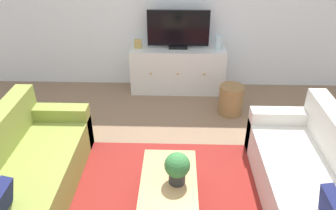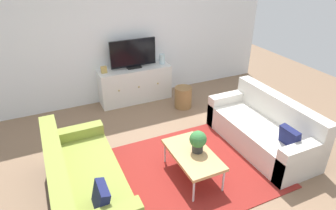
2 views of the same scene
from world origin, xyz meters
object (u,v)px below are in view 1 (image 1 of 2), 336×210
object	(u,v)px
coffee_table	(169,185)
glass_vase	(219,42)
flat_screen_tv	(178,30)
wicker_basket	(231,100)
couch_left_side	(20,176)
mantel_clock	(138,44)
tv_console	(178,70)
potted_plant	(177,167)
couch_right_side	(316,182)

from	to	relation	value
coffee_table	glass_vase	bearing A→B (deg)	75.11
flat_screen_tv	wicker_basket	size ratio (longest dim) A/B	2.18
couch_left_side	coffee_table	distance (m)	1.47
couch_left_side	coffee_table	world-z (taller)	couch_left_side
mantel_clock	coffee_table	bearing A→B (deg)	-78.05
glass_vase	wicker_basket	size ratio (longest dim) A/B	0.49
couch_left_side	tv_console	size ratio (longest dim) A/B	1.27
flat_screen_tv	couch_left_side	bearing A→B (deg)	-122.59
coffee_table	tv_console	world-z (taller)	tv_console
flat_screen_tv	mantel_clock	size ratio (longest dim) A/B	7.09
potted_plant	coffee_table	bearing A→B (deg)	-171.59
tv_console	wicker_basket	world-z (taller)	tv_console
glass_vase	potted_plant	bearing A→B (deg)	-103.36
couch_left_side	glass_vase	xyz separation A→B (m)	(2.14, 2.37, 0.54)
coffee_table	mantel_clock	distance (m)	2.64
couch_right_side	tv_console	size ratio (longest dim) A/B	1.27
tv_console	glass_vase	distance (m)	0.76
couch_right_side	coffee_table	distance (m)	1.42
couch_right_side	potted_plant	xyz separation A→B (m)	(-1.33, -0.16, 0.29)
potted_plant	mantel_clock	bearing A→B (deg)	103.60
couch_right_side	coffee_table	size ratio (longest dim) A/B	1.97
potted_plant	glass_vase	world-z (taller)	glass_vase
tv_console	wicker_basket	xyz separation A→B (m)	(0.76, -0.69, -0.14)
tv_console	mantel_clock	world-z (taller)	mantel_clock
couch_left_side	wicker_basket	distance (m)	2.85
mantel_clock	glass_vase	bearing A→B (deg)	0.00
potted_plant	couch_right_side	bearing A→B (deg)	6.90
potted_plant	tv_console	bearing A→B (deg)	90.13
couch_left_side	potted_plant	distance (m)	1.57
tv_console	mantel_clock	size ratio (longest dim) A/B	11.20
tv_console	mantel_clock	xyz separation A→B (m)	(-0.61, 0.00, 0.42)
couch_right_side	potted_plant	world-z (taller)	couch_right_side
tv_console	couch_right_side	bearing A→B (deg)	-60.63
glass_vase	wicker_basket	bearing A→B (deg)	-77.63
tv_console	glass_vase	xyz separation A→B (m)	(0.61, 0.00, 0.46)
flat_screen_tv	mantel_clock	world-z (taller)	flat_screen_tv
couch_right_side	tv_console	distance (m)	2.73
coffee_table	potted_plant	xyz separation A→B (m)	(0.07, 0.01, 0.20)
mantel_clock	wicker_basket	distance (m)	1.63
tv_console	flat_screen_tv	xyz separation A→B (m)	(0.00, 0.02, 0.64)
couch_right_side	coffee_table	xyz separation A→B (m)	(-1.41, -0.17, 0.09)
potted_plant	flat_screen_tv	world-z (taller)	flat_screen_tv
coffee_table	mantel_clock	size ratio (longest dim) A/B	7.20
couch_left_side	wicker_basket	bearing A→B (deg)	36.42
wicker_basket	mantel_clock	bearing A→B (deg)	153.36
coffee_table	potted_plant	size ratio (longest dim) A/B	3.01
couch_left_side	couch_right_side	xyz separation A→B (m)	(2.87, 0.00, 0.00)
couch_right_side	wicker_basket	world-z (taller)	couch_right_side
potted_plant	flat_screen_tv	xyz separation A→B (m)	(-0.01, 2.56, 0.43)
coffee_table	mantel_clock	bearing A→B (deg)	101.95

